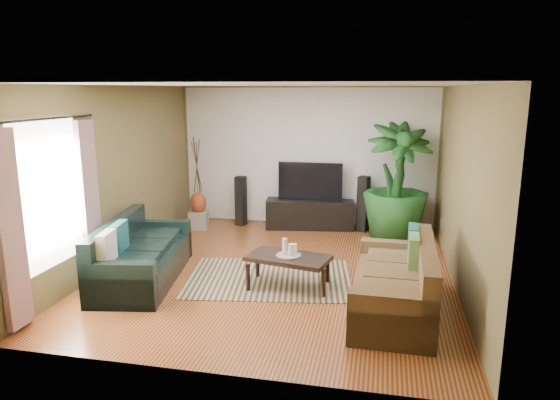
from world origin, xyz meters
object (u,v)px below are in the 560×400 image
(coffee_table, at_px, (289,271))
(television, at_px, (310,181))
(speaker_left, at_px, (241,201))
(side_table, at_px, (157,239))
(sofa_left, at_px, (143,251))
(potted_plant, at_px, (397,181))
(vase, at_px, (198,203))
(pedestal, at_px, (199,220))
(speaker_right, at_px, (363,204))
(tv_stand, at_px, (310,214))
(sofa_right, at_px, (394,278))

(coffee_table, distance_m, television, 3.09)
(speaker_left, distance_m, side_table, 2.14)
(sofa_left, relative_size, potted_plant, 1.03)
(vase, bearing_deg, coffee_table, -48.13)
(vase, distance_m, side_table, 1.54)
(pedestal, bearing_deg, speaker_right, 9.04)
(coffee_table, relative_size, pedestal, 3.16)
(vase, relative_size, side_table, 0.92)
(potted_plant, bearing_deg, speaker_left, 174.66)
(coffee_table, distance_m, vase, 3.38)
(tv_stand, bearing_deg, television, 0.00)
(speaker_left, bearing_deg, speaker_right, 14.55)
(sofa_left, relative_size, coffee_table, 1.97)
(tv_stand, distance_m, television, 0.64)
(potted_plant, bearing_deg, vase, -177.61)
(potted_plant, bearing_deg, coffee_table, -118.42)
(potted_plant, xyz_separation_m, side_table, (-3.84, -1.67, -0.80))
(potted_plant, height_order, side_table, potted_plant)
(tv_stand, xyz_separation_m, vase, (-2.09, -0.49, 0.22))
(television, height_order, side_table, television)
(sofa_right, height_order, coffee_table, sofa_right)
(coffee_table, bearing_deg, vase, 144.17)
(sofa_right, relative_size, speaker_left, 2.09)
(sofa_right, relative_size, television, 1.66)
(tv_stand, height_order, speaker_left, speaker_left)
(sofa_right, distance_m, side_table, 4.06)
(potted_plant, bearing_deg, speaker_right, 149.77)
(sofa_left, xyz_separation_m, coffee_table, (2.06, 0.15, -0.20))
(speaker_left, distance_m, pedestal, 0.90)
(potted_plant, xyz_separation_m, pedestal, (-3.69, -0.15, -0.87))
(speaker_left, distance_m, speaker_right, 2.38)
(speaker_right, relative_size, pedestal, 3.06)
(sofa_left, xyz_separation_m, vase, (-0.19, 2.66, 0.07))
(coffee_table, bearing_deg, speaker_right, 86.38)
(speaker_right, bearing_deg, potted_plant, -12.13)
(sofa_left, height_order, sofa_right, same)
(tv_stand, distance_m, vase, 2.16)
(sofa_right, xyz_separation_m, coffee_table, (-1.38, 0.48, -0.20))
(coffee_table, relative_size, tv_stand, 0.65)
(television, xyz_separation_m, side_table, (-2.24, -2.01, -0.68))
(speaker_left, relative_size, speaker_right, 0.93)
(speaker_left, distance_m, vase, 0.84)
(pedestal, bearing_deg, side_table, -95.39)
(television, bearing_deg, potted_plant, -12.03)
(television, relative_size, vase, 2.80)
(speaker_right, relative_size, potted_plant, 0.51)
(side_table, bearing_deg, tv_stand, 41.89)
(television, height_order, pedestal, television)
(television, height_order, vase, television)
(tv_stand, relative_size, speaker_left, 1.72)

